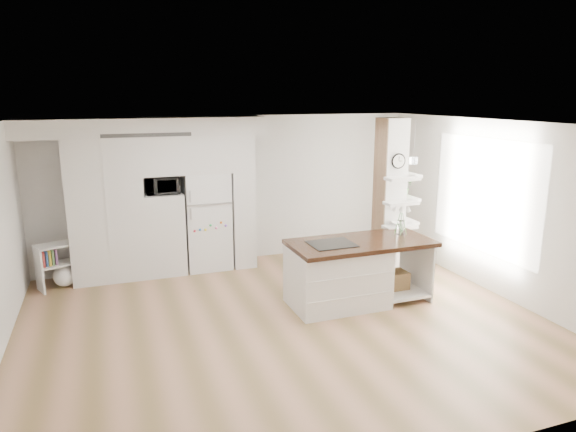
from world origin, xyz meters
name	(u,v)px	position (x,y,z in m)	size (l,w,h in m)	color
floor	(285,323)	(0.00, 0.00, 0.00)	(7.00, 6.00, 0.01)	tan
room	(285,190)	(0.00, 0.00, 1.86)	(7.04, 6.04, 2.72)	white
cabinet_wall	(152,189)	(-1.45, 2.67, 1.51)	(4.00, 0.71, 2.70)	white
refrigerator	(207,221)	(-0.53, 2.68, 0.88)	(0.78, 0.69, 1.75)	white
column	(396,200)	(2.38, 1.13, 1.35)	(0.69, 0.90, 2.70)	silver
window	(485,196)	(3.48, 0.30, 1.50)	(2.40, 2.40, 0.00)	white
pendant_light	(394,163)	(1.70, 0.15, 2.12)	(0.12, 0.12, 0.10)	white
kitchen_island	(345,272)	(1.06, 0.32, 0.50)	(2.14, 1.03, 1.53)	white
bookshelf	(60,268)	(-2.97, 2.51, 0.32)	(0.71, 0.57, 0.74)	white
floor_plant_a	(418,255)	(3.00, 1.31, 0.26)	(0.28, 0.23, 0.52)	#367B31
floor_plant_b	(376,246)	(2.61, 2.11, 0.25)	(0.28, 0.28, 0.50)	#367B31
microwave	(162,185)	(-1.27, 2.62, 1.57)	(0.54, 0.37, 0.30)	#2D2D2D
shelf_plant	(404,187)	(2.63, 1.30, 1.52)	(0.27, 0.23, 0.30)	#367B31
decor_bowl	(398,224)	(2.30, 0.90, 1.00)	(0.22, 0.22, 0.05)	white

